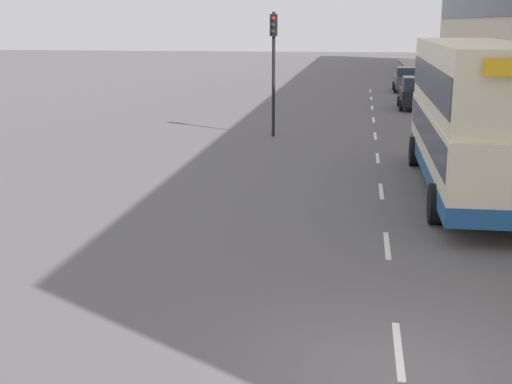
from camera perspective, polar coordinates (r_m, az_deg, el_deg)
The scene contains 15 objects.
ground_plane at distance 10.62m, azimuth 11.52°, elevation -14.03°, with size 220.00×220.00×0.00m, color #5B595B.
pavement at distance 48.69m, azimuth 16.92°, elevation 7.26°, with size 5.00×93.00×0.14m.
lane_mark_0 at distance 11.28m, azimuth 11.33°, elevation -12.29°, with size 0.12×2.00×0.01m.
lane_mark_1 at distance 16.17m, azimuth 10.45°, elevation -4.21°, with size 0.12×2.00×0.01m.
lane_mark_2 at distance 21.24m, azimuth 9.99°, elevation 0.06°, with size 0.12×2.00×0.01m.
lane_mark_3 at distance 26.38m, azimuth 9.71°, elevation 2.69°, with size 0.12×2.00×0.01m.
lane_mark_4 at distance 31.55m, azimuth 9.52°, elevation 4.45°, with size 0.12×2.00×0.01m.
lane_mark_5 at distance 36.75m, azimuth 9.38°, elevation 5.72°, with size 0.12×2.00×0.01m.
lane_mark_6 at distance 41.96m, azimuth 9.28°, elevation 6.67°, with size 0.12×2.00×0.01m.
lane_mark_7 at distance 47.18m, azimuth 9.20°, elevation 7.41°, with size 0.12×2.00×0.01m.
lane_mark_8 at distance 52.41m, azimuth 9.13°, elevation 8.00°, with size 0.12×2.00×0.01m.
double_decker_bus_near at distance 21.32m, azimuth 16.92°, elevation 5.97°, with size 2.85×11.40×4.30m.
car_0 at distance 41.71m, azimuth 12.75°, elevation 7.71°, with size 2.03×3.81×1.83m.
car_1 at distance 52.17m, azimuth 11.99°, elevation 8.79°, with size 1.90×3.99×1.73m.
traffic_light_far_kerb at distance 30.69m, azimuth 1.41°, elevation 10.98°, with size 0.30×0.32×5.26m.
Camera 1 is at (-0.70, -9.42, 4.86)m, focal length 50.00 mm.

